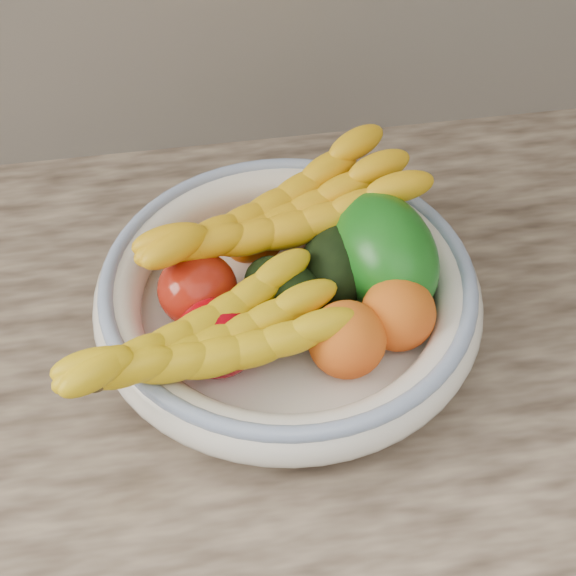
% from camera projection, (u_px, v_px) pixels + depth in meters
% --- Properties ---
extents(kitchen_counter, '(2.44, 0.66, 1.40)m').
position_uv_depth(kitchen_counter, '(285.00, 510.00, 1.26)').
color(kitchen_counter, brown).
rests_on(kitchen_counter, ground).
extents(fruit_bowl, '(0.39, 0.39, 0.08)m').
position_uv_depth(fruit_bowl, '(288.00, 296.00, 0.89)').
color(fruit_bowl, silver).
rests_on(fruit_bowl, kitchen_counter).
extents(clementine_back_left, '(0.05, 0.05, 0.05)m').
position_uv_depth(clementine_back_left, '(246.00, 241.00, 0.93)').
color(clementine_back_left, '#FF6A05').
rests_on(clementine_back_left, fruit_bowl).
extents(clementine_back_right, '(0.06, 0.06, 0.05)m').
position_uv_depth(clementine_back_right, '(317.00, 222.00, 0.95)').
color(clementine_back_right, '#DC5204').
rests_on(clementine_back_right, fruit_bowl).
extents(clementine_back_mid, '(0.07, 0.07, 0.05)m').
position_uv_depth(clementine_back_mid, '(259.00, 236.00, 0.94)').
color(clementine_back_mid, '#EC5404').
rests_on(clementine_back_mid, fruit_bowl).
extents(tomato_left, '(0.10, 0.10, 0.07)m').
position_uv_depth(tomato_left, '(198.00, 289.00, 0.87)').
color(tomato_left, '#A01C0F').
rests_on(tomato_left, fruit_bowl).
extents(tomato_near_left, '(0.10, 0.10, 0.07)m').
position_uv_depth(tomato_near_left, '(217.00, 338.00, 0.83)').
color(tomato_near_left, '#AA000B').
rests_on(tomato_near_left, fruit_bowl).
extents(avocado_center, '(0.11, 0.11, 0.06)m').
position_uv_depth(avocado_center, '(284.00, 292.00, 0.87)').
color(avocado_center, black).
rests_on(avocado_center, fruit_bowl).
extents(avocado_right, '(0.11, 0.13, 0.08)m').
position_uv_depth(avocado_right, '(339.00, 261.00, 0.90)').
color(avocado_right, black).
rests_on(avocado_right, fruit_bowl).
extents(green_mango, '(0.16, 0.18, 0.13)m').
position_uv_depth(green_mango, '(382.00, 252.00, 0.89)').
color(green_mango, '#105811').
rests_on(green_mango, fruit_bowl).
extents(peach_front, '(0.08, 0.08, 0.07)m').
position_uv_depth(peach_front, '(347.00, 340.00, 0.83)').
color(peach_front, orange).
rests_on(peach_front, fruit_bowl).
extents(peach_right, '(0.09, 0.09, 0.07)m').
position_uv_depth(peach_right, '(398.00, 314.00, 0.84)').
color(peach_right, orange).
rests_on(peach_right, fruit_bowl).
extents(banana_bunch_back, '(0.35, 0.23, 0.09)m').
position_uv_depth(banana_bunch_back, '(280.00, 223.00, 0.90)').
color(banana_bunch_back, yellow).
rests_on(banana_bunch_back, fruit_bowl).
extents(banana_bunch_front, '(0.31, 0.21, 0.08)m').
position_uv_depth(banana_bunch_front, '(205.00, 347.00, 0.80)').
color(banana_bunch_front, yellow).
rests_on(banana_bunch_front, fruit_bowl).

